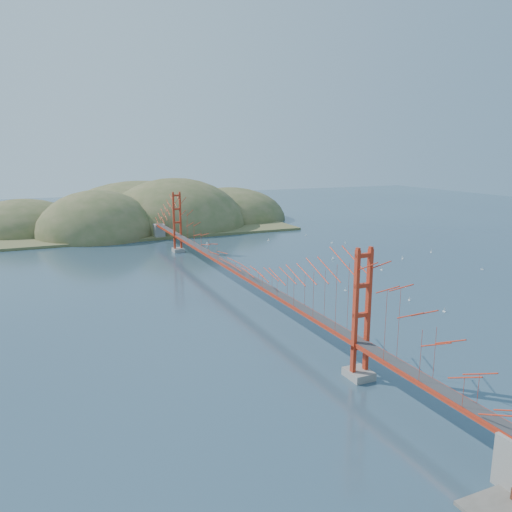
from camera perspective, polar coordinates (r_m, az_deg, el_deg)
name	(u,v)px	position (r m, az deg, el deg)	size (l,w,h in m)	color
ground	(234,291)	(70.87, -2.51, -4.00)	(320.00, 320.00, 0.00)	#2E485C
bridge	(233,242)	(69.42, -2.62, 1.61)	(2.20, 94.40, 12.00)	gray
far_headlands	(148,224)	(136.12, -12.22, 3.54)	(84.00, 58.00, 25.00)	olive
sailboat_17	(306,235)	(116.35, 5.74, 2.40)	(0.50, 0.44, 0.57)	white
sailboat_5	(482,269)	(91.25, 24.43, -1.34)	(0.52, 0.52, 0.57)	white
sailboat_12	(207,244)	(105.20, -5.62, 1.38)	(0.62, 0.53, 0.71)	white
sailboat_3	(333,259)	(91.75, 8.78, -0.30)	(0.55, 0.49, 0.62)	white
sailboat_15	(332,242)	(107.72, 8.68, 1.55)	(0.50, 0.57, 0.65)	white
sailboat_10	(444,311)	(66.06, 20.72, -5.88)	(0.45, 0.51, 0.58)	white
sailboat_1	(345,290)	(71.95, 10.19, -3.82)	(0.51, 0.51, 0.55)	white
sailboat_9	(431,252)	(102.68, 19.38, 0.47)	(0.59, 0.59, 0.65)	white
sailboat_14	(382,269)	(85.30, 14.17, -1.48)	(0.44, 0.54, 0.62)	white
sailboat_0	(409,300)	(69.34, 17.12, -4.79)	(0.50, 0.50, 0.57)	white
sailboat_4	(403,258)	(94.70, 16.41, -0.26)	(0.69, 0.69, 0.74)	white
sailboat_7	(269,240)	(108.91, 1.44, 1.80)	(0.59, 0.53, 0.66)	white
sailboat_8	(345,243)	(107.60, 10.16, 1.48)	(0.54, 0.54, 0.57)	white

